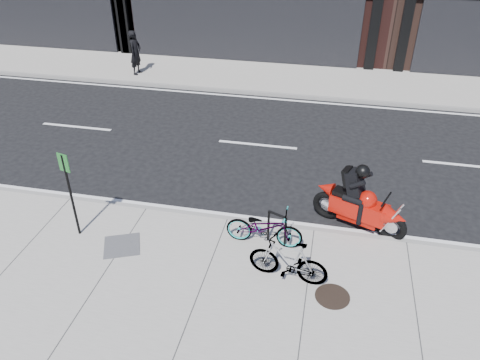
% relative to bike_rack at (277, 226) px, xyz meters
% --- Properties ---
extents(ground, '(120.00, 120.00, 0.00)m').
position_rel_bike_rack_xyz_m(ground, '(-1.23, 2.60, -0.59)').
color(ground, black).
rests_on(ground, ground).
extents(sidewalk_near, '(60.00, 6.00, 0.13)m').
position_rel_bike_rack_xyz_m(sidewalk_near, '(-1.23, -2.40, -0.53)').
color(sidewalk_near, gray).
rests_on(sidewalk_near, ground).
extents(sidewalk_far, '(60.00, 3.50, 0.13)m').
position_rel_bike_rack_xyz_m(sidewalk_far, '(-1.23, 10.35, -0.53)').
color(sidewalk_far, gray).
rests_on(sidewalk_far, ground).
extents(bike_rack, '(0.44, 0.21, 0.78)m').
position_rel_bike_rack_xyz_m(bike_rack, '(0.00, 0.00, 0.00)').
color(bike_rack, black).
rests_on(bike_rack, sidewalk_near).
extents(bicycle_front, '(1.66, 0.61, 0.87)m').
position_rel_bike_rack_xyz_m(bicycle_front, '(-0.26, -0.06, -0.03)').
color(bicycle_front, gray).
rests_on(bicycle_front, sidewalk_near).
extents(bicycle_rear, '(1.61, 0.66, 0.94)m').
position_rel_bike_rack_xyz_m(bicycle_rear, '(0.36, -1.02, 0.01)').
color(bicycle_rear, gray).
rests_on(bicycle_rear, sidewalk_near).
extents(motorcycle, '(2.13, 1.15, 1.66)m').
position_rel_bike_rack_xyz_m(motorcycle, '(1.80, 1.04, 0.09)').
color(motorcycle, black).
rests_on(motorcycle, ground).
extents(pedestrian, '(0.49, 0.68, 1.74)m').
position_rel_bike_rack_xyz_m(pedestrian, '(-7.09, 9.47, 0.41)').
color(pedestrian, black).
rests_on(pedestrian, sidewalk_far).
extents(manhole_cover, '(0.83, 0.83, 0.02)m').
position_rel_bike_rack_xyz_m(manhole_cover, '(1.26, -1.33, -0.45)').
color(manhole_cover, black).
rests_on(manhole_cover, sidewalk_near).
extents(utility_grate, '(0.98, 0.98, 0.02)m').
position_rel_bike_rack_xyz_m(utility_grate, '(-3.23, -0.79, -0.45)').
color(utility_grate, '#444447').
rests_on(utility_grate, sidewalk_near).
extents(sign_post, '(0.27, 0.09, 2.02)m').
position_rel_bike_rack_xyz_m(sign_post, '(-4.32, -0.58, 0.75)').
color(sign_post, black).
rests_on(sign_post, sidewalk_near).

